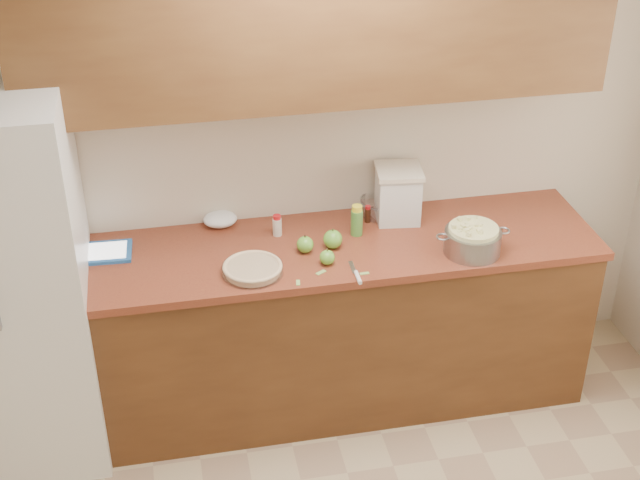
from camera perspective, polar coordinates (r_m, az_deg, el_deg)
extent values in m
plane|color=beige|center=(4.32, -0.62, 6.19)|extent=(3.60, 0.00, 3.60)
cube|color=#5A3419|center=(4.49, 0.22, -5.57)|extent=(2.60, 0.65, 0.88)
cube|color=brown|center=(4.23, 0.23, -0.55)|extent=(2.64, 0.68, 0.04)
cube|color=brown|center=(3.93, -0.19, 13.80)|extent=(2.60, 0.34, 0.70)
cube|color=white|center=(4.20, -19.32, -2.77)|extent=(0.70, 0.70, 1.80)
cylinder|color=silver|center=(4.01, -4.34, -1.90)|extent=(0.28, 0.28, 0.04)
cylinder|color=#D3B385|center=(4.01, -4.34, -1.89)|extent=(0.25, 0.25, 0.03)
torus|color=#D3B385|center=(4.00, -4.34, -1.71)|extent=(0.27, 0.27, 0.02)
cylinder|color=gray|center=(4.20, 9.73, -0.10)|extent=(0.26, 0.26, 0.11)
torus|color=gray|center=(4.13, 7.86, 0.20)|extent=(0.06, 0.06, 0.01)
torus|color=gray|center=(4.23, 11.65, 0.59)|extent=(0.06, 0.06, 0.01)
cylinder|color=beige|center=(4.19, 9.75, 0.09)|extent=(0.23, 0.23, 0.12)
cube|color=silver|center=(4.40, 5.00, 2.83)|extent=(0.23, 0.23, 0.25)
cube|color=beige|center=(4.34, 5.08, 4.42)|extent=(0.25, 0.25, 0.02)
cube|color=#21589E|center=(4.27, -13.68, -0.78)|extent=(0.27, 0.21, 0.02)
cube|color=white|center=(4.26, -13.70, -0.68)|extent=(0.22, 0.16, 0.00)
cube|color=gray|center=(4.05, 2.10, -1.75)|extent=(0.02, 0.11, 0.00)
cylinder|color=white|center=(3.97, 2.45, -2.41)|extent=(0.02, 0.09, 0.02)
cylinder|color=#4C8C38|center=(4.28, 2.37, 1.12)|extent=(0.06, 0.06, 0.13)
cylinder|color=yellow|center=(4.24, 2.39, 2.04)|extent=(0.05, 0.05, 0.03)
cylinder|color=beige|center=(4.28, -2.76, 0.84)|extent=(0.04, 0.04, 0.09)
cylinder|color=red|center=(4.26, -2.78, 1.47)|extent=(0.04, 0.04, 0.02)
cylinder|color=black|center=(4.40, 3.08, 1.60)|extent=(0.03, 0.03, 0.07)
cylinder|color=red|center=(4.38, 3.09, 2.10)|extent=(0.03, 0.03, 0.01)
cylinder|color=silver|center=(4.48, 3.98, 2.14)|extent=(0.21, 0.21, 0.08)
torus|color=silver|center=(4.46, 3.99, 2.57)|extent=(0.22, 0.22, 0.01)
ellipsoid|color=white|center=(4.39, -6.41, 1.33)|extent=(0.19, 0.17, 0.07)
sphere|color=#60A331|center=(4.15, -0.96, -0.29)|extent=(0.08, 0.08, 0.08)
cylinder|color=#3F2D19|center=(4.12, -0.97, 0.25)|extent=(0.01, 0.01, 0.01)
sphere|color=#60A331|center=(4.18, 0.82, 0.05)|extent=(0.09, 0.09, 0.09)
cylinder|color=#3F2D19|center=(4.15, 0.83, 0.66)|extent=(0.01, 0.01, 0.01)
sphere|color=#60A331|center=(4.06, 0.46, -1.12)|extent=(0.07, 0.07, 0.07)
cylinder|color=#3F2D19|center=(4.04, 0.46, -0.63)|extent=(0.01, 0.01, 0.01)
cube|color=#8FBA5A|center=(4.01, 0.06, -2.09)|extent=(0.05, 0.04, 0.00)
cube|color=#8FBA5A|center=(3.95, -1.41, -2.75)|extent=(0.02, 0.05, 0.00)
cube|color=#8FBA5A|center=(4.01, 2.86, -2.15)|extent=(0.04, 0.02, 0.00)
cube|color=#8FBA5A|center=(4.14, 0.33, -0.96)|extent=(0.05, 0.04, 0.00)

